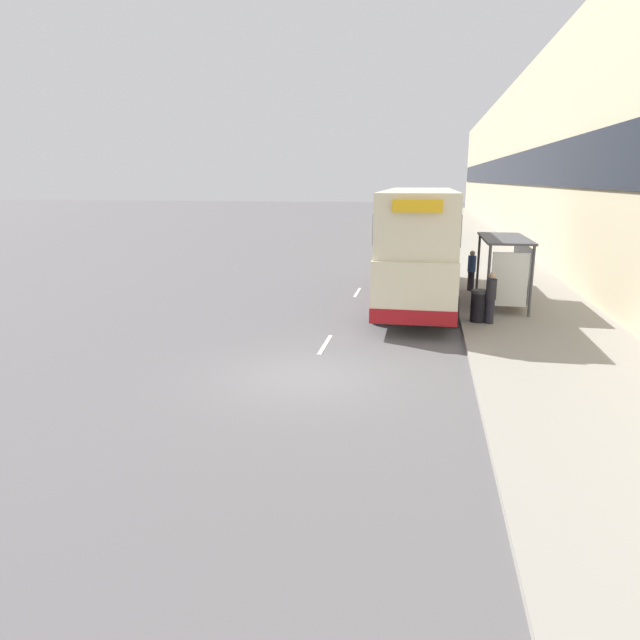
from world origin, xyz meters
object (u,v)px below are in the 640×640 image
(pedestrian_at_shelter, at_px, (519,275))
(pedestrian_1, at_px, (472,270))
(car_1, at_px, (431,228))
(litter_bin, at_px, (479,306))
(car_0, at_px, (386,207))
(double_decker_bus_near, at_px, (418,243))
(bus_shelter, at_px, (509,259))
(pedestrian_2, at_px, (491,297))

(pedestrian_at_shelter, height_order, pedestrian_1, pedestrian_at_shelter)
(car_1, height_order, pedestrian_1, pedestrian_1)
(litter_bin, bearing_deg, car_0, 96.60)
(pedestrian_1, bearing_deg, double_decker_bus_near, -137.29)
(pedestrian_at_shelter, height_order, litter_bin, pedestrian_at_shelter)
(bus_shelter, distance_m, litter_bin, 3.16)
(bus_shelter, relative_size, pedestrian_at_shelter, 2.25)
(pedestrian_at_shelter, xyz_separation_m, litter_bin, (-1.81, -4.04, -0.42))
(car_1, relative_size, pedestrian_at_shelter, 2.27)
(double_decker_bus_near, distance_m, pedestrian_at_shelter, 4.10)
(car_1, distance_m, pedestrian_at_shelter, 24.36)
(pedestrian_1, distance_m, pedestrian_2, 5.67)
(bus_shelter, height_order, litter_bin, bus_shelter)
(pedestrian_at_shelter, bearing_deg, litter_bin, -114.10)
(car_0, distance_m, pedestrian_1, 58.99)
(car_1, xyz_separation_m, pedestrian_at_shelter, (3.18, -24.16, 0.21))
(double_decker_bus_near, relative_size, pedestrian_1, 6.87)
(double_decker_bus_near, xyz_separation_m, litter_bin, (2.08, -3.46, -1.62))
(double_decker_bus_near, bearing_deg, bus_shelter, -13.74)
(pedestrian_at_shelter, bearing_deg, car_1, 97.51)
(double_decker_bus_near, distance_m, litter_bin, 4.34)
(car_1, distance_m, pedestrian_1, 22.74)
(bus_shelter, distance_m, pedestrian_at_shelter, 1.70)
(pedestrian_2, xyz_separation_m, litter_bin, (-0.34, 0.16, -0.32))
(pedestrian_at_shelter, xyz_separation_m, pedestrian_2, (-1.47, -4.21, -0.10))
(double_decker_bus_near, relative_size, car_0, 2.60)
(car_1, bearing_deg, pedestrian_1, -86.16)
(double_decker_bus_near, height_order, car_1, double_decker_bus_near)
(car_0, bearing_deg, litter_bin, 96.60)
(car_1, bearing_deg, double_decker_bus_near, -91.62)
(pedestrian_1, height_order, pedestrian_2, pedestrian_1)
(pedestrian_2, relative_size, litter_bin, 1.58)
(double_decker_bus_near, relative_size, car_1, 2.73)
(bus_shelter, xyz_separation_m, car_1, (-2.60, 25.55, -0.99))
(car_1, bearing_deg, bus_shelter, -84.19)
(bus_shelter, bearing_deg, double_decker_bus_near, 166.26)
(pedestrian_at_shelter, relative_size, litter_bin, 1.77)
(bus_shelter, bearing_deg, pedestrian_1, 110.63)
(double_decker_bus_near, distance_m, pedestrian_1, 3.29)
(car_0, relative_size, car_1, 1.05)
(car_0, relative_size, litter_bin, 4.24)
(pedestrian_1, xyz_separation_m, pedestrian_2, (0.19, -5.67, -0.01))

